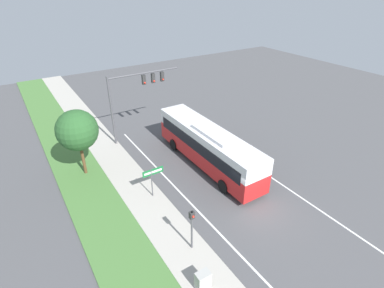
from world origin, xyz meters
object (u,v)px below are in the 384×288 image
(bus, at_px, (208,145))
(pedestrian_signal, at_px, (192,224))
(signal_gantry, at_px, (135,91))
(street_sign, at_px, (153,176))
(utility_cabinet, at_px, (203,280))

(bus, xyz_separation_m, pedestrian_signal, (-6.07, -7.03, 0.01))
(bus, distance_m, signal_gantry, 8.74)
(signal_gantry, xyz_separation_m, street_sign, (-2.82, -9.06, -3.15))
(bus, distance_m, street_sign, 5.97)
(street_sign, distance_m, utility_cabinet, 8.30)
(bus, xyz_separation_m, signal_gantry, (-2.98, 7.65, 3.00))
(bus, height_order, street_sign, bus)
(bus, distance_m, pedestrian_signal, 9.29)
(signal_gantry, height_order, utility_cabinet, signal_gantry)
(street_sign, bearing_deg, pedestrian_signal, -92.70)
(utility_cabinet, bearing_deg, street_sign, 81.60)
(pedestrian_signal, bearing_deg, bus, 49.20)
(bus, bearing_deg, pedestrian_signal, -130.80)
(signal_gantry, bearing_deg, street_sign, -107.30)
(pedestrian_signal, distance_m, street_sign, 5.62)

